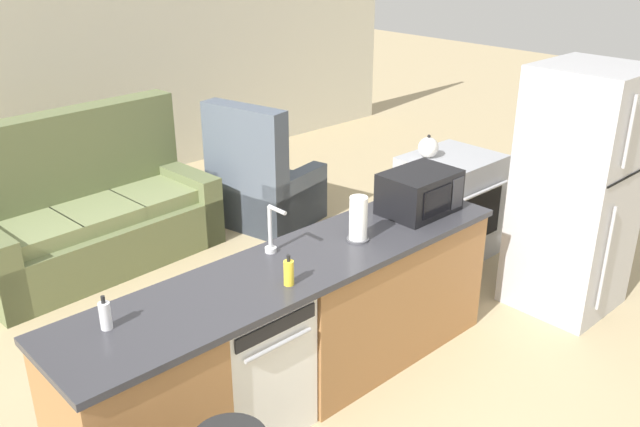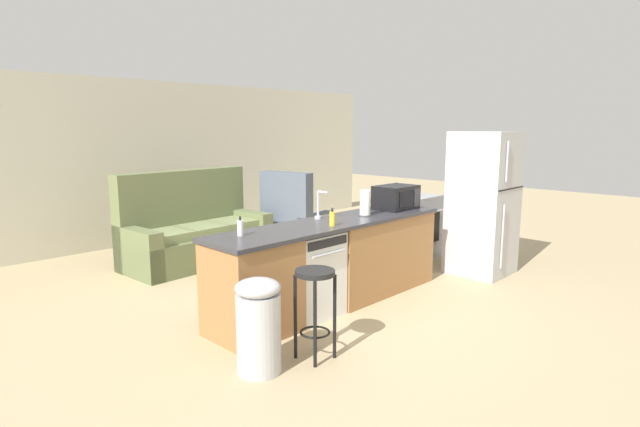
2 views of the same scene
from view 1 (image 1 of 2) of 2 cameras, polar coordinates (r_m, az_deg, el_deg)
The scene contains 14 objects.
ground_plane at distance 4.28m, azimuth -3.36°, elevation -15.52°, with size 24.00×24.00×0.00m, color tan.
wall_back at distance 7.34m, azimuth -23.62°, elevation 10.53°, with size 10.00×0.06×2.60m.
kitchen_counter at distance 4.16m, azimuth -0.94°, elevation -9.62°, with size 2.94×0.66×0.90m.
dishwasher at distance 3.91m, azimuth -6.38°, elevation -12.22°, with size 0.58×0.61×0.84m.
stove_range at distance 5.89m, azimuth 10.78°, elevation 0.60°, with size 0.76×0.68×0.90m.
refrigerator at distance 5.21m, azimuth 20.82°, elevation 1.76°, with size 0.72×0.73×1.81m.
microwave at distance 4.53m, azimuth 8.39°, elevation 1.79°, with size 0.50×0.37×0.28m.
sink_faucet at distance 3.93m, azimuth -4.08°, elevation -1.60°, with size 0.07×0.18×0.30m.
paper_towel_roll at distance 4.08m, azimuth 3.24°, elevation -0.49°, with size 0.14×0.14×0.28m.
soap_bottle at distance 3.61m, azimuth -2.65°, elevation -4.98°, with size 0.06×0.06×0.18m.
dish_soap_bottle at distance 3.39m, azimuth -17.64°, elevation -8.17°, with size 0.06×0.06×0.18m.
kettle at distance 5.65m, azimuth 9.11°, elevation 5.53°, with size 0.21×0.17×0.19m.
couch at distance 6.04m, azimuth -18.93°, elevation -0.28°, with size 2.05×1.01×1.27m.
armchair at distance 6.46m, azimuth -5.00°, elevation 2.04°, with size 0.96×1.00×1.20m.
Camera 1 is at (-2.10, -2.60, 2.68)m, focal length 38.00 mm.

